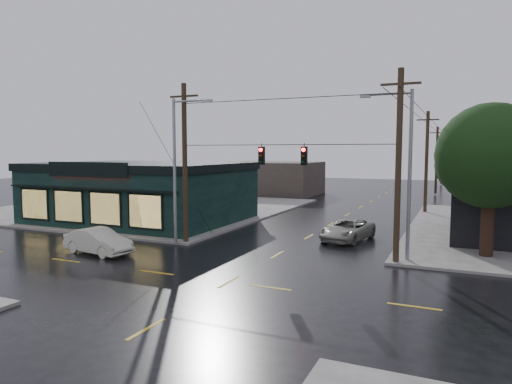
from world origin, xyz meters
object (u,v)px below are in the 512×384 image
at_px(suv_silver, 347,230).
at_px(utility_pole_nw, 186,244).
at_px(sedan_cream, 98,241).
at_px(corner_tree, 490,156).
at_px(utility_pole_ne, 396,264).

bearing_deg(suv_silver, utility_pole_nw, -138.59).
distance_m(utility_pole_nw, suv_silver, 10.69).
bearing_deg(sedan_cream, corner_tree, -59.91).
bearing_deg(corner_tree, sedan_cream, -158.92).
distance_m(sedan_cream, suv_silver, 15.77).
xyz_separation_m(corner_tree, utility_pole_ne, (-4.40, -3.39, -5.65)).
relative_size(utility_pole_ne, sedan_cream, 2.28).
xyz_separation_m(corner_tree, suv_silver, (-8.20, 2.02, -4.95)).
height_order(corner_tree, suv_silver, corner_tree).
height_order(utility_pole_nw, suv_silver, utility_pole_nw).
relative_size(corner_tree, utility_pole_ne, 0.83).
bearing_deg(sedan_cream, suv_silver, -42.06).
distance_m(utility_pole_nw, utility_pole_ne, 13.00).
bearing_deg(suv_silver, utility_pole_ne, -43.92).
xyz_separation_m(utility_pole_nw, suv_silver, (9.20, 5.41, 0.70)).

